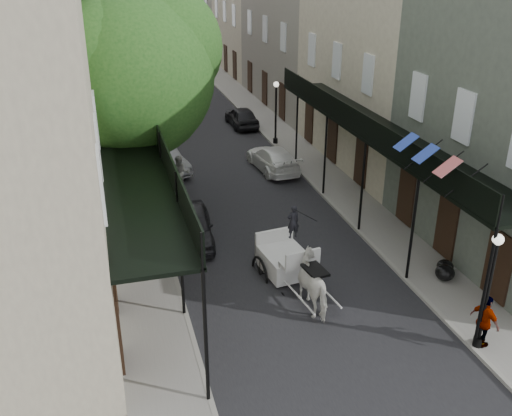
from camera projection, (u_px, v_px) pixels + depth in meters
ground at (323, 332)px, 17.68m from camera, size 140.00×140.00×0.00m
road at (202, 141)px, 35.20m from camera, size 8.00×90.00×0.01m
sidewalk_left at (120, 147)px, 33.95m from camera, size 2.20×90.00×0.12m
sidewalk_right at (279, 133)px, 36.40m from camera, size 2.20×90.00×0.12m
building_row_left at (51, 36)px, 39.67m from camera, size 5.00×80.00×10.50m
building_row_right at (285, 28)px, 43.88m from camera, size 5.00×80.00×10.50m
gallery_left at (136, 151)px, 20.94m from camera, size 2.20×18.05×4.88m
gallery_right at (373, 131)px, 23.28m from camera, size 2.20×18.05×4.88m
tree_near at (139, 67)px, 22.87m from camera, size 7.31×6.80×9.63m
tree_far at (119, 37)px, 35.39m from camera, size 6.45×6.00×8.61m
lamppost_right_near at (488, 290)px, 16.08m from camera, size 0.32×0.32×3.71m
lamppost_left at (162, 209)px, 21.08m from camera, size 0.32×0.32×3.71m
lamppost_right_far at (276, 112)px, 33.60m from camera, size 0.32×0.32×3.71m
horse at (316, 284)px, 18.56m from camera, size 1.22×2.21×1.78m
carriage at (280, 240)px, 20.78m from camera, size 2.03×2.79×2.98m
pedestrian_walking at (181, 174)px, 27.56m from camera, size 0.90×0.72×1.80m
pedestrian_sidewalk_left at (134, 140)px, 32.31m from camera, size 1.12×0.77×1.61m
pedestrian_sidewalk_right at (485, 322)px, 16.56m from camera, size 0.65×1.06×1.68m
car_left_near at (192, 226)px, 22.90m from camera, size 2.00×4.11×1.35m
car_left_mid at (162, 159)px, 30.10m from camera, size 2.75×4.48×1.39m
car_left_far at (145, 99)px, 41.70m from camera, size 3.81×6.11×1.58m
car_right_near at (273, 158)px, 30.34m from camera, size 2.15×4.55×1.28m
car_right_far at (242, 117)px, 37.78m from camera, size 1.67×3.94×1.33m
trash_bags at (445, 270)px, 20.31m from camera, size 0.94×1.09×0.58m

